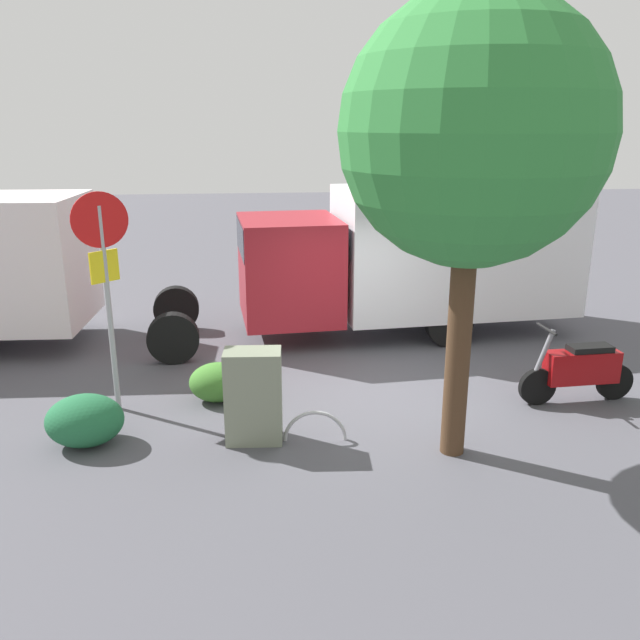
# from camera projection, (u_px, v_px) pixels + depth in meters

# --- Properties ---
(ground_plane) EXTENTS (60.00, 60.00, 0.00)m
(ground_plane) POSITION_uv_depth(u_px,v_px,m) (373.00, 393.00, 10.05)
(ground_plane) COLOR #4D4C54
(box_truck_near) EXTENTS (8.34, 2.79, 2.86)m
(box_truck_near) POSITION_uv_depth(u_px,v_px,m) (407.00, 254.00, 12.54)
(box_truck_near) COLOR black
(box_truck_near) RESTS_ON ground
(motorcycle) EXTENTS (1.81, 0.55, 1.20)m
(motorcycle) POSITION_uv_depth(u_px,v_px,m) (580.00, 369.00, 9.61)
(motorcycle) COLOR black
(motorcycle) RESTS_ON ground
(stop_sign) EXTENTS (0.71, 0.33, 3.17)m
(stop_sign) POSITION_uv_depth(u_px,v_px,m) (105.00, 269.00, 8.88)
(stop_sign) COLOR #9E9EA3
(stop_sign) RESTS_ON ground
(street_tree) EXTENTS (3.03, 3.03, 5.46)m
(street_tree) POSITION_uv_depth(u_px,v_px,m) (473.00, 134.00, 7.13)
(street_tree) COLOR #47301E
(street_tree) RESTS_ON ground
(utility_cabinet) EXTENTS (0.76, 0.50, 1.26)m
(utility_cabinet) POSITION_uv_depth(u_px,v_px,m) (254.00, 396.00, 8.39)
(utility_cabinet) COLOR gray
(utility_cabinet) RESTS_ON ground
(bike_rack_hoop) EXTENTS (0.85, 0.12, 0.85)m
(bike_rack_hoop) POSITION_uv_depth(u_px,v_px,m) (315.00, 440.00, 8.57)
(bike_rack_hoop) COLOR #B7B7BC
(bike_rack_hoop) RESTS_ON ground
(shrub_near_sign) EXTENTS (1.00, 0.82, 0.68)m
(shrub_near_sign) POSITION_uv_depth(u_px,v_px,m) (85.00, 420.00, 8.37)
(shrub_near_sign) COLOR #21643C
(shrub_near_sign) RESTS_ON ground
(shrub_mid_verge) EXTENTS (0.87, 0.71, 0.59)m
(shrub_mid_verge) POSITION_uv_depth(u_px,v_px,m) (218.00, 382.00, 9.72)
(shrub_mid_verge) COLOR #407B2C
(shrub_mid_verge) RESTS_ON ground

